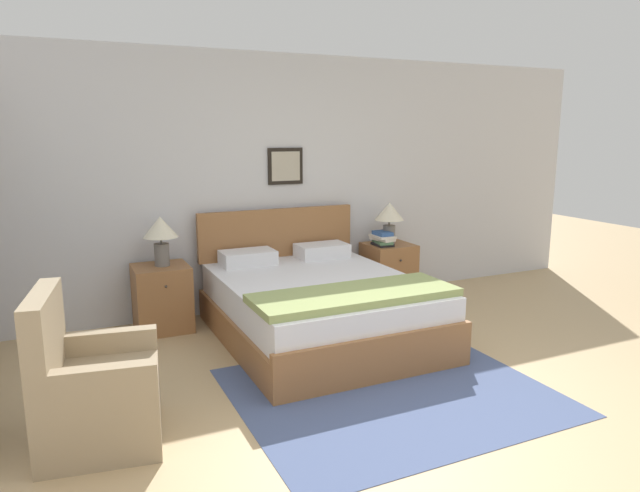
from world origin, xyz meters
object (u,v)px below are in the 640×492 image
bed (318,306)px  armchair (93,392)px  table_lamp_near_window (161,232)px  nightstand_by_door (388,271)px  nightstand_near_window (162,298)px  table_lamp_by_door (389,215)px

bed → armchair: size_ratio=2.23×
armchair → table_lamp_near_window: bearing=167.2°
bed → table_lamp_near_window: 1.59m
nightstand_by_door → table_lamp_near_window: table_lamp_near_window is taller
nightstand_near_window → table_lamp_by_door: (2.46, 0.00, 0.63)m
table_lamp_by_door → armchair: bearing=-149.9°
nightstand_by_door → table_lamp_by_door: (-0.00, 0.00, 0.63)m
table_lamp_near_window → nightstand_by_door: bearing=-0.0°
armchair → nightstand_near_window: size_ratio=1.54×
bed → table_lamp_by_door: size_ratio=4.60×
armchair → table_lamp_near_window: 2.08m
nightstand_by_door → armchair: bearing=-149.9°
table_lamp_by_door → table_lamp_near_window: bearing=180.0°
table_lamp_by_door → nightstand_near_window: bearing=-180.0°
nightstand_by_door → nightstand_near_window: bearing=180.0°
bed → nightstand_by_door: size_ratio=3.44×
armchair → table_lamp_by_door: table_lamp_by_door is taller
armchair → table_lamp_near_window: table_lamp_near_window is taller
armchair → table_lamp_by_door: size_ratio=2.06×
bed → nightstand_near_window: (-1.23, 0.81, 0.01)m
nightstand_by_door → table_lamp_by_door: table_lamp_by_door is taller
table_lamp_near_window → table_lamp_by_door: same height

